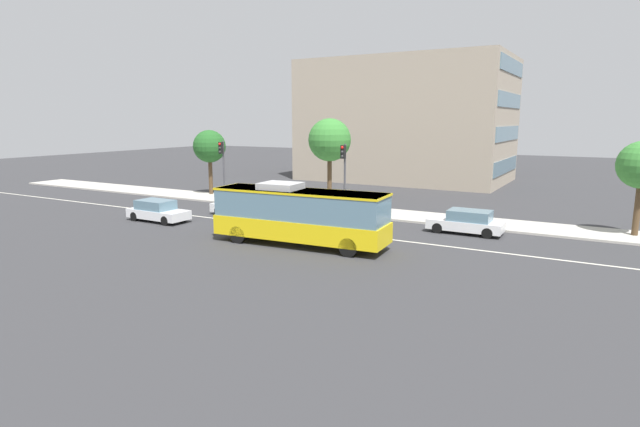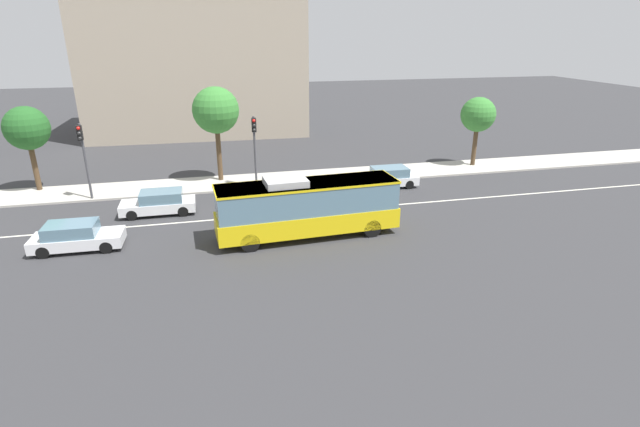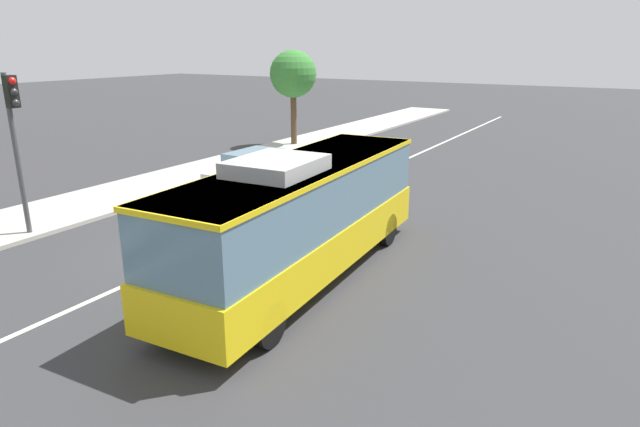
{
  "view_description": "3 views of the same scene",
  "coord_description": "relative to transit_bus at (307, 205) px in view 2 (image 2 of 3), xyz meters",
  "views": [
    {
      "loc": [
        14.24,
        -27.1,
        6.94
      ],
      "look_at": [
        1.52,
        -4.01,
        1.99
      ],
      "focal_mm": 28.17,
      "sensor_mm": 36.0,
      "label": 1
    },
    {
      "loc": [
        -4.99,
        -28.05,
        10.82
      ],
      "look_at": [
        0.55,
        -4.46,
        1.59
      ],
      "focal_mm": 27.18,
      "sensor_mm": 36.0,
      "label": 2
    },
    {
      "loc": [
        -11.32,
        -11.0,
        5.97
      ],
      "look_at": [
        1.48,
        -3.35,
        1.35
      ],
      "focal_mm": 30.53,
      "sensor_mm": 36.0,
      "label": 3
    }
  ],
  "objects": [
    {
      "name": "sidewalk_kerb",
      "position": [
        -0.02,
        10.87,
        -1.74
      ],
      "size": [
        80.0,
        3.86,
        0.14
      ],
      "primitive_type": "cube",
      "color": "#B2ADA3",
      "rests_on": "ground_plane"
    },
    {
      "name": "sedan_white",
      "position": [
        -12.12,
        1.04,
        -1.09
      ],
      "size": [
        4.54,
        1.9,
        1.46
      ],
      "rotation": [
        0.0,
        0.0,
        -0.02
      ],
      "color": "white",
      "rests_on": "ground_plane"
    },
    {
      "name": "ground_plane",
      "position": [
        -0.02,
        3.66,
        -1.81
      ],
      "size": [
        160.0,
        160.0,
        0.0
      ],
      "primitive_type": "plane",
      "color": "#333335"
    },
    {
      "name": "street_tree_kerbside_right",
      "position": [
        -16.97,
        12.18,
        2.68
      ],
      "size": [
        2.97,
        2.97,
        6.02
      ],
      "color": "#4C3823",
      "rests_on": "ground_plane"
    },
    {
      "name": "sedan_white_behind",
      "position": [
        -8.26,
        5.55,
        -1.09
      ],
      "size": [
        4.51,
        1.83,
        1.46
      ],
      "rotation": [
        0.0,
        0.0,
        3.14
      ],
      "color": "white",
      "rests_on": "ground_plane"
    },
    {
      "name": "sedan_white_ahead",
      "position": [
        7.53,
        7.5,
        -1.09
      ],
      "size": [
        4.52,
        1.85,
        1.46
      ],
      "rotation": [
        0.0,
        0.0,
        3.13
      ],
      "color": "white",
      "rests_on": "ground_plane"
    },
    {
      "name": "transit_bus",
      "position": [
        0.0,
        0.0,
        0.0
      ],
      "size": [
        10.13,
        3.07,
        3.46
      ],
      "rotation": [
        0.0,
        0.0,
        0.06
      ],
      "color": "yellow",
      "rests_on": "ground_plane"
    },
    {
      "name": "traffic_light_near_corner",
      "position": [
        -12.94,
        9.11,
        1.75
      ],
      "size": [
        0.32,
        0.62,
        5.2
      ],
      "rotation": [
        0.0,
        0.0,
        -1.56
      ],
      "color": "#47474C",
      "rests_on": "ground_plane"
    },
    {
      "name": "traffic_light_mid_block",
      "position": [
        -1.81,
        9.27,
        1.75
      ],
      "size": [
        0.33,
        0.62,
        5.2
      ],
      "rotation": [
        0.0,
        0.0,
        -1.62
      ],
      "color": "#47474C",
      "rests_on": "ground_plane"
    },
    {
      "name": "street_tree_kerbside_left",
      "position": [
        16.6,
        11.25,
        2.48
      ],
      "size": [
        2.8,
        2.8,
        5.75
      ],
      "color": "#4C3823",
      "rests_on": "ground_plane"
    },
    {
      "name": "lane_centre_line",
      "position": [
        -0.02,
        3.66,
        -1.8
      ],
      "size": [
        76.0,
        0.16,
        0.01
      ],
      "primitive_type": "cube",
      "color": "silver",
      "rests_on": "ground_plane"
    },
    {
      "name": "street_tree_kerbside_centre",
      "position": [
        -4.27,
        11.7,
        3.51
      ],
      "size": [
        3.36,
        3.36,
        7.05
      ],
      "color": "#4C3823",
      "rests_on": "ground_plane"
    },
    {
      "name": "office_block_background",
      "position": [
        -5.45,
        32.89,
        4.99
      ],
      "size": [
        22.97,
        14.16,
        13.6
      ],
      "rotation": [
        0.0,
        0.0,
        -0.03
      ],
      "color": "tan",
      "rests_on": "ground_plane"
    }
  ]
}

